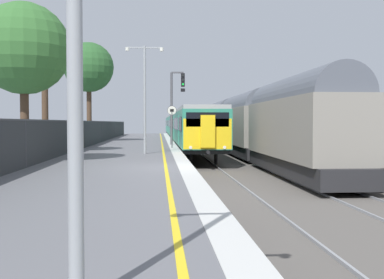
{
  "coord_description": "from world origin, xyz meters",
  "views": [
    {
      "loc": [
        -0.61,
        -17.8,
        1.65
      ],
      "look_at": [
        1.29,
        9.51,
        0.69
      ],
      "focal_mm": 44.94,
      "sensor_mm": 36.0,
      "label": 1
    }
  ],
  "objects_px": {
    "freight_train_adjacent_track": "(247,123)",
    "signal_gantry": "(175,99)",
    "background_tree_right": "(44,49)",
    "speed_limit_sign": "(172,121)",
    "background_tree_centre": "(22,51)",
    "platform_lamp_mid": "(145,90)",
    "background_tree_left": "(89,69)",
    "commuter_train_at_platform": "(181,126)"
  },
  "relations": [
    {
      "from": "freight_train_adjacent_track",
      "to": "speed_limit_sign",
      "type": "distance_m",
      "value": 7.79
    },
    {
      "from": "speed_limit_sign",
      "to": "background_tree_centre",
      "type": "xyz_separation_m",
      "value": [
        -6.35,
        -11.24,
        2.81
      ]
    },
    {
      "from": "commuter_train_at_platform",
      "to": "background_tree_centre",
      "type": "bearing_deg",
      "value": -102.29
    },
    {
      "from": "platform_lamp_mid",
      "to": "background_tree_right",
      "type": "xyz_separation_m",
      "value": [
        -5.31,
        0.58,
        2.2
      ]
    },
    {
      "from": "speed_limit_sign",
      "to": "background_tree_right",
      "type": "distance_m",
      "value": 9.37
    },
    {
      "from": "signal_gantry",
      "to": "background_tree_right",
      "type": "relative_size",
      "value": 0.76
    },
    {
      "from": "commuter_train_at_platform",
      "to": "background_tree_centre",
      "type": "relative_size",
      "value": 9.62
    },
    {
      "from": "signal_gantry",
      "to": "background_tree_centre",
      "type": "relative_size",
      "value": 0.84
    },
    {
      "from": "signal_gantry",
      "to": "platform_lamp_mid",
      "type": "height_order",
      "value": "platform_lamp_mid"
    },
    {
      "from": "signal_gantry",
      "to": "platform_lamp_mid",
      "type": "distance_m",
      "value": 10.55
    },
    {
      "from": "freight_train_adjacent_track",
      "to": "speed_limit_sign",
      "type": "height_order",
      "value": "freight_train_adjacent_track"
    },
    {
      "from": "speed_limit_sign",
      "to": "commuter_train_at_platform",
      "type": "bearing_deg",
      "value": 86.0
    },
    {
      "from": "background_tree_left",
      "to": "background_tree_right",
      "type": "bearing_deg",
      "value": -90.36
    },
    {
      "from": "freight_train_adjacent_track",
      "to": "signal_gantry",
      "type": "height_order",
      "value": "signal_gantry"
    },
    {
      "from": "commuter_train_at_platform",
      "to": "signal_gantry",
      "type": "xyz_separation_m",
      "value": [
        -1.49,
        -21.65,
        2.11
      ]
    },
    {
      "from": "signal_gantry",
      "to": "background_tree_centre",
      "type": "distance_m",
      "value": 17.35
    },
    {
      "from": "signal_gantry",
      "to": "platform_lamp_mid",
      "type": "bearing_deg",
      "value": -100.63
    },
    {
      "from": "signal_gantry",
      "to": "platform_lamp_mid",
      "type": "relative_size",
      "value": 0.96
    },
    {
      "from": "speed_limit_sign",
      "to": "background_tree_right",
      "type": "relative_size",
      "value": 0.38
    },
    {
      "from": "background_tree_left",
      "to": "signal_gantry",
      "type": "bearing_deg",
      "value": -40.23
    },
    {
      "from": "signal_gantry",
      "to": "background_tree_centre",
      "type": "bearing_deg",
      "value": -112.79
    },
    {
      "from": "speed_limit_sign",
      "to": "background_tree_right",
      "type": "xyz_separation_m",
      "value": [
        -6.9,
        -5.07,
        3.81
      ]
    },
    {
      "from": "platform_lamp_mid",
      "to": "background_tree_left",
      "type": "xyz_separation_m",
      "value": [
        -5.21,
        16.42,
        2.9
      ]
    },
    {
      "from": "freight_train_adjacent_track",
      "to": "background_tree_centre",
      "type": "distance_m",
      "value": 20.63
    },
    {
      "from": "speed_limit_sign",
      "to": "background_tree_left",
      "type": "xyz_separation_m",
      "value": [
        -6.8,
        10.76,
        4.5
      ]
    },
    {
      "from": "commuter_train_at_platform",
      "to": "background_tree_right",
      "type": "relative_size",
      "value": 8.72
    },
    {
      "from": "signal_gantry",
      "to": "commuter_train_at_platform",
      "type": "bearing_deg",
      "value": 86.07
    },
    {
      "from": "speed_limit_sign",
      "to": "background_tree_centre",
      "type": "bearing_deg",
      "value": -119.45
    },
    {
      "from": "background_tree_left",
      "to": "background_tree_right",
      "type": "height_order",
      "value": "background_tree_left"
    },
    {
      "from": "background_tree_right",
      "to": "background_tree_left",
      "type": "bearing_deg",
      "value": 89.64
    },
    {
      "from": "speed_limit_sign",
      "to": "signal_gantry",
      "type": "bearing_deg",
      "value": 85.66
    },
    {
      "from": "platform_lamp_mid",
      "to": "background_tree_left",
      "type": "bearing_deg",
      "value": 107.6
    },
    {
      "from": "platform_lamp_mid",
      "to": "background_tree_right",
      "type": "distance_m",
      "value": 5.77
    },
    {
      "from": "platform_lamp_mid",
      "to": "signal_gantry",
      "type": "bearing_deg",
      "value": 79.37
    },
    {
      "from": "platform_lamp_mid",
      "to": "background_tree_right",
      "type": "height_order",
      "value": "background_tree_right"
    },
    {
      "from": "freight_train_adjacent_track",
      "to": "background_tree_centre",
      "type": "bearing_deg",
      "value": -126.68
    },
    {
      "from": "background_tree_centre",
      "to": "background_tree_right",
      "type": "relative_size",
      "value": 0.91
    },
    {
      "from": "signal_gantry",
      "to": "background_tree_left",
      "type": "xyz_separation_m",
      "value": [
        -7.15,
        6.05,
        2.87
      ]
    },
    {
      "from": "signal_gantry",
      "to": "freight_train_adjacent_track",
      "type": "bearing_deg",
      "value": 4.41
    },
    {
      "from": "freight_train_adjacent_track",
      "to": "background_tree_right",
      "type": "xyz_separation_m",
      "value": [
        -12.75,
        -10.21,
        3.9
      ]
    },
    {
      "from": "freight_train_adjacent_track",
      "to": "signal_gantry",
      "type": "distance_m",
      "value": 5.77
    },
    {
      "from": "commuter_train_at_platform",
      "to": "speed_limit_sign",
      "type": "distance_m",
      "value": 26.43
    }
  ]
}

